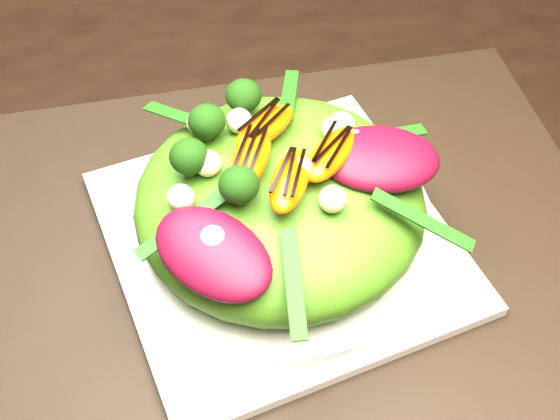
{
  "coord_description": "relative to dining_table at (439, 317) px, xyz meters",
  "views": [
    {
      "loc": [
        -0.18,
        -0.3,
        1.25
      ],
      "look_at": [
        -0.12,
        0.07,
        0.8
      ],
      "focal_mm": 48.0,
      "sensor_mm": 36.0,
      "label": 1
    }
  ],
  "objects": [
    {
      "name": "broccoli_floret",
      "position": [
        -0.18,
        0.11,
        0.13
      ],
      "size": [
        0.04,
        0.04,
        0.04
      ],
      "primitive_type": "sphere",
      "rotation": [
        0.0,
        0.0,
        0.11
      ],
      "color": "#183209",
      "rests_on": "lettuce_mound"
    },
    {
      "name": "balsamic_drizzle",
      "position": [
        -0.13,
        0.11,
        0.13
      ],
      "size": [
        0.04,
        0.02,
        0.0
      ],
      "primitive_type": "cube",
      "rotation": [
        0.0,
        0.0,
        0.51
      ],
      "color": "black",
      "rests_on": "orange_segment"
    },
    {
      "name": "orange_segment",
      "position": [
        -0.13,
        0.11,
        0.12
      ],
      "size": [
        0.07,
        0.05,
        0.02
      ],
      "primitive_type": "ellipsoid",
      "rotation": [
        0.0,
        0.0,
        0.51
      ],
      "color": "#EA5003",
      "rests_on": "lettuce_mound"
    },
    {
      "name": "radicchio_leaf",
      "position": [
        -0.04,
        0.07,
        0.12
      ],
      "size": [
        0.09,
        0.06,
        0.02
      ],
      "primitive_type": "ellipsoid",
      "rotation": [
        0.0,
        0.0,
        -0.06
      ],
      "color": "#490718",
      "rests_on": "lettuce_mound"
    },
    {
      "name": "dining_table",
      "position": [
        0.0,
        0.0,
        0.0
      ],
      "size": [
        1.6,
        0.9,
        0.75
      ],
      "primitive_type": "cube",
      "color": "black",
      "rests_on": "floor"
    },
    {
      "name": "placemat",
      "position": [
        -0.12,
        0.07,
        0.02
      ],
      "size": [
        0.57,
        0.45,
        0.0
      ],
      "primitive_type": "cube",
      "rotation": [
        0.0,
        0.0,
        0.05
      ],
      "color": "black",
      "rests_on": "dining_table"
    },
    {
      "name": "lettuce_mound",
      "position": [
        -0.12,
        0.07,
        0.08
      ],
      "size": [
        0.25,
        0.25,
        0.08
      ],
      "primitive_type": "ellipsoid",
      "rotation": [
        0.0,
        0.0,
        -0.1
      ],
      "color": "#437616",
      "rests_on": "salad_bowl"
    },
    {
      "name": "plate_base",
      "position": [
        -0.12,
        0.07,
        0.03
      ],
      "size": [
        0.32,
        0.32,
        0.01
      ],
      "primitive_type": "cube",
      "rotation": [
        0.0,
        0.0,
        0.25
      ],
      "color": "white",
      "rests_on": "placemat"
    },
    {
      "name": "salad_bowl",
      "position": [
        -0.12,
        0.07,
        0.04
      ],
      "size": [
        0.25,
        0.25,
        0.02
      ],
      "primitive_type": "cylinder",
      "rotation": [
        0.0,
        0.0,
        -0.0
      ],
      "color": "silver",
      "rests_on": "plate_base"
    },
    {
      "name": "macadamia_nut",
      "position": [
        -0.09,
        0.02,
        0.12
      ],
      "size": [
        0.03,
        0.03,
        0.02
      ],
      "primitive_type": "sphere",
      "rotation": [
        0.0,
        0.0,
        -0.36
      ],
      "color": "#C3BD89",
      "rests_on": "lettuce_mound"
    }
  ]
}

